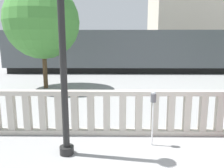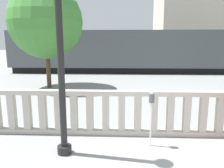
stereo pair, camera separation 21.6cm
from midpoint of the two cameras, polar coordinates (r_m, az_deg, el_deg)
balustrade at (r=6.72m, az=11.81°, el=-7.52°), size 17.18×0.24×1.37m
lamppost at (r=5.25m, az=-12.47°, el=14.66°), size 0.41×0.41×5.40m
parking_meter at (r=5.87m, az=11.32°, el=-4.93°), size 0.15×0.15×1.53m
train_near at (r=21.02m, az=11.48°, el=8.47°), size 26.44×3.18×4.44m
building_block at (r=35.18m, az=20.06°, el=16.86°), size 9.48×9.44×13.78m
tree_right at (r=13.95m, az=-16.45°, el=15.29°), size 4.36×4.36×6.16m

